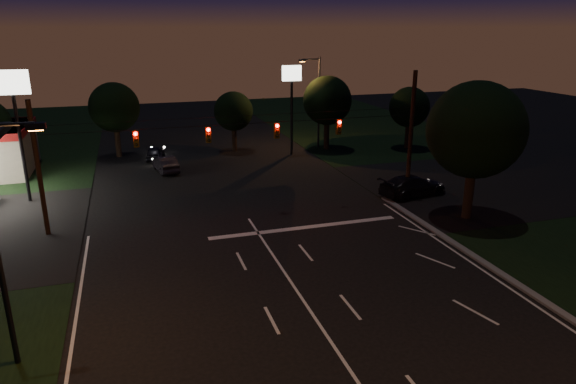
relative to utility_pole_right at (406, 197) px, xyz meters
name	(u,v)px	position (x,y,z in m)	size (l,w,h in m)	color
ground	(329,339)	(-12.00, -15.00, 0.00)	(140.00, 140.00, 0.00)	black
cross_street_right	(490,183)	(8.00, 1.00, 0.00)	(20.00, 16.00, 0.02)	black
stop_bar	(305,227)	(-9.00, -3.50, 0.01)	(12.00, 0.50, 0.01)	silver
utility_pole_right	(406,197)	(0.00, 0.00, 0.00)	(0.30, 0.30, 9.00)	black
utility_pole_left	(48,234)	(-24.00, 0.00, 0.00)	(0.28, 0.28, 8.00)	black
signal_span	(243,132)	(-12.00, -0.04, 5.50)	(24.00, 0.40, 1.56)	black
pole_sign_left_near	(14,102)	(-26.00, 7.00, 6.98)	(2.20, 0.30, 9.10)	black
pole_sign_right	(292,89)	(-4.00, 15.00, 6.24)	(1.80, 0.30, 8.40)	black
street_light_left	(2,230)	(-23.24, -13.00, 5.24)	(2.20, 0.35, 9.00)	black
street_light_right_far	(317,96)	(-0.76, 17.00, 5.24)	(2.20, 0.35, 9.00)	black
tree_right_near	(474,131)	(1.53, -4.83, 5.68)	(6.00, 6.00, 8.76)	black
tree_far_b	(115,108)	(-19.98, 19.13, 4.61)	(4.60, 4.60, 6.98)	black
tree_far_c	(233,112)	(-8.98, 18.10, 3.90)	(3.80, 3.80, 5.86)	black
tree_far_d	(327,101)	(0.02, 16.13, 4.83)	(4.80, 4.80, 7.30)	black
tree_far_e	(409,108)	(8.02, 14.11, 4.11)	(4.00, 4.00, 6.18)	black
car_oncoming_a	(155,153)	(-16.75, 16.75, 0.62)	(1.46, 3.64, 1.24)	black
car_oncoming_b	(165,164)	(-16.18, 12.18, 0.67)	(1.42, 4.08, 1.34)	black
car_cross	(413,186)	(0.55, 0.10, 0.76)	(2.13, 5.24, 1.52)	black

